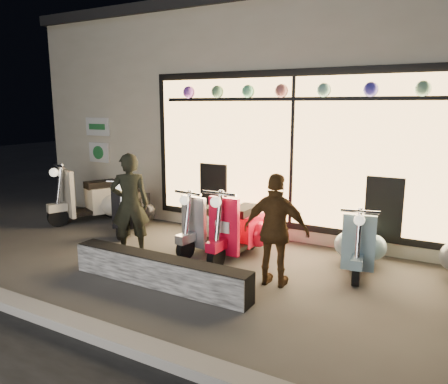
# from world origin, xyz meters

# --- Properties ---
(ground) EXTENTS (40.00, 40.00, 0.00)m
(ground) POSITION_xyz_m (0.00, 0.00, 0.00)
(ground) COLOR #383533
(ground) RESTS_ON ground
(kerb) EXTENTS (40.00, 0.25, 0.12)m
(kerb) POSITION_xyz_m (0.00, -2.00, 0.06)
(kerb) COLOR slate
(kerb) RESTS_ON ground
(shop_building) EXTENTS (10.20, 6.23, 4.20)m
(shop_building) POSITION_xyz_m (0.00, 4.98, 2.10)
(shop_building) COLOR beige
(shop_building) RESTS_ON ground
(graffiti_barrier) EXTENTS (2.61, 0.28, 0.40)m
(graffiti_barrier) POSITION_xyz_m (0.00, -0.65, 0.20)
(graffiti_barrier) COLOR black
(graffiti_barrier) RESTS_ON ground
(scooter_silver) EXTENTS (0.55, 1.39, 0.99)m
(scooter_silver) POSITION_xyz_m (-0.18, 1.06, 0.40)
(scooter_silver) COLOR black
(scooter_silver) RESTS_ON ground
(scooter_red) EXTENTS (0.48, 1.48, 1.06)m
(scooter_red) POSITION_xyz_m (0.36, 0.99, 0.43)
(scooter_red) COLOR black
(scooter_red) RESTS_ON ground
(scooter_black) EXTENTS (0.82, 1.36, 0.99)m
(scooter_black) POSITION_xyz_m (-2.08, 1.25, 0.40)
(scooter_black) COLOR black
(scooter_black) RESTS_ON ground
(scooter_cream) EXTENTS (0.93, 1.56, 1.14)m
(scooter_cream) POSITION_xyz_m (-3.09, 1.38, 0.46)
(scooter_cream) COLOR black
(scooter_cream) RESTS_ON ground
(scooter_blue) EXTENTS (0.57, 1.34, 0.95)m
(scooter_blue) POSITION_xyz_m (2.11, 1.29, 0.38)
(scooter_blue) COLOR black
(scooter_blue) RESTS_ON ground
(man) EXTENTS (0.69, 0.66, 1.59)m
(man) POSITION_xyz_m (-1.16, 0.14, 0.80)
(man) COLOR black
(man) RESTS_ON ground
(woman) EXTENTS (0.89, 0.43, 1.47)m
(woman) POSITION_xyz_m (1.29, 0.12, 0.74)
(woman) COLOR #53361A
(woman) RESTS_ON ground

